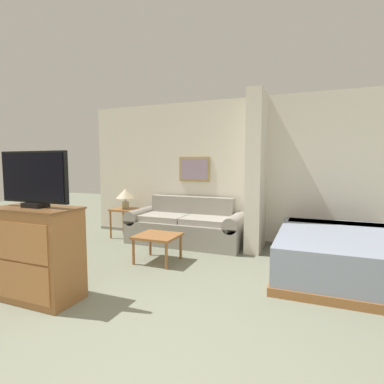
{
  "coord_description": "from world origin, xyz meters",
  "views": [
    {
      "loc": [
        1.04,
        -1.5,
        1.44
      ],
      "look_at": [
        -0.49,
        2.3,
        1.05
      ],
      "focal_mm": 28.0,
      "sensor_mm": 36.0,
      "label": 1
    }
  ],
  "objects_px": {
    "couch": "(186,226)",
    "tv_dresser": "(38,253)",
    "coffee_table": "(158,238)",
    "tv": "(34,179)",
    "table_lamp": "(125,194)",
    "bed": "(338,253)"
  },
  "relations": [
    {
      "from": "coffee_table",
      "to": "tv",
      "type": "height_order",
      "value": "tv"
    },
    {
      "from": "tv_dresser",
      "to": "bed",
      "type": "height_order",
      "value": "tv_dresser"
    },
    {
      "from": "tv",
      "to": "couch",
      "type": "bearing_deg",
      "value": 77.87
    },
    {
      "from": "couch",
      "to": "table_lamp",
      "type": "distance_m",
      "value": 1.38
    },
    {
      "from": "tv",
      "to": "table_lamp",
      "type": "bearing_deg",
      "value": 104.9
    },
    {
      "from": "table_lamp",
      "to": "coffee_table",
      "type": "bearing_deg",
      "value": -40.17
    },
    {
      "from": "tv_dresser",
      "to": "table_lamp",
      "type": "bearing_deg",
      "value": 104.89
    },
    {
      "from": "couch",
      "to": "tv",
      "type": "distance_m",
      "value": 2.89
    },
    {
      "from": "couch",
      "to": "tv",
      "type": "bearing_deg",
      "value": -102.13
    },
    {
      "from": "tv_dresser",
      "to": "coffee_table",
      "type": "bearing_deg",
      "value": 68.88
    },
    {
      "from": "coffee_table",
      "to": "tv_dresser",
      "type": "xyz_separation_m",
      "value": [
        -0.6,
        -1.54,
        0.14
      ]
    },
    {
      "from": "bed",
      "to": "tv",
      "type": "bearing_deg",
      "value": -146.26
    },
    {
      "from": "tv_dresser",
      "to": "tv",
      "type": "height_order",
      "value": "tv"
    },
    {
      "from": "tv_dresser",
      "to": "bed",
      "type": "relative_size",
      "value": 0.47
    },
    {
      "from": "couch",
      "to": "tv_dresser",
      "type": "bearing_deg",
      "value": -102.13
    },
    {
      "from": "couch",
      "to": "tv_dresser",
      "type": "relative_size",
      "value": 2.13
    },
    {
      "from": "couch",
      "to": "tv_dresser",
      "type": "height_order",
      "value": "tv_dresser"
    },
    {
      "from": "bed",
      "to": "table_lamp",
      "type": "bearing_deg",
      "value": 170.45
    },
    {
      "from": "couch",
      "to": "coffee_table",
      "type": "bearing_deg",
      "value": -88.81
    },
    {
      "from": "coffee_table",
      "to": "table_lamp",
      "type": "bearing_deg",
      "value": 139.83
    },
    {
      "from": "table_lamp",
      "to": "tv_dresser",
      "type": "xyz_separation_m",
      "value": [
        0.7,
        -2.64,
        -0.35
      ]
    },
    {
      "from": "coffee_table",
      "to": "tv",
      "type": "xyz_separation_m",
      "value": [
        -0.6,
        -1.54,
        0.93
      ]
    }
  ]
}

